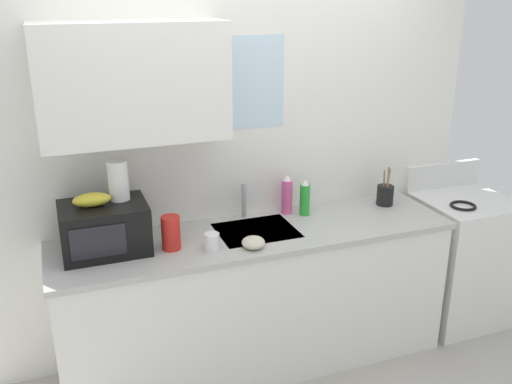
{
  "coord_description": "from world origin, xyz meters",
  "views": [
    {
      "loc": [
        -1.08,
        -2.87,
        2.26
      ],
      "look_at": [
        0.0,
        0.0,
        1.15
      ],
      "focal_mm": 39.82,
      "sensor_mm": 36.0,
      "label": 1
    }
  ],
  "objects": [
    {
      "name": "paper_towel_roll",
      "position": [
        -0.76,
        0.1,
        1.28
      ],
      "size": [
        0.11,
        0.11,
        0.22
      ],
      "primitive_type": "cylinder",
      "color": "white",
      "rests_on": "microwave"
    },
    {
      "name": "dish_soap_bottle_pink",
      "position": [
        0.29,
        0.21,
        1.02
      ],
      "size": [
        0.07,
        0.07,
        0.25
      ],
      "color": "#E55999",
      "rests_on": "counter_unit"
    },
    {
      "name": "utensil_crock",
      "position": [
        0.96,
        0.12,
        0.97
      ],
      "size": [
        0.11,
        0.11,
        0.26
      ],
      "color": "black",
      "rests_on": "counter_unit"
    },
    {
      "name": "kitchen_wall_assembly",
      "position": [
        -0.12,
        0.31,
        1.36
      ],
      "size": [
        3.15,
        0.42,
        2.5
      ],
      "color": "white",
      "rests_on": "ground"
    },
    {
      "name": "cereal_canister",
      "position": [
        -0.52,
        -0.05,
        1.0
      ],
      "size": [
        0.1,
        0.1,
        0.19
      ],
      "primitive_type": "cylinder",
      "color": "red",
      "rests_on": "counter_unit"
    },
    {
      "name": "dish_soap_bottle_green",
      "position": [
        0.38,
        0.15,
        1.01
      ],
      "size": [
        0.06,
        0.06,
        0.23
      ],
      "color": "green",
      "rests_on": "counter_unit"
    },
    {
      "name": "microwave",
      "position": [
        -0.86,
        0.05,
        1.04
      ],
      "size": [
        0.46,
        0.35,
        0.27
      ],
      "color": "black",
      "rests_on": "counter_unit"
    },
    {
      "name": "counter_unit",
      "position": [
        0.0,
        0.0,
        0.46
      ],
      "size": [
        2.38,
        0.63,
        0.9
      ],
      "color": "white",
      "rests_on": "ground"
    },
    {
      "name": "stove_range",
      "position": [
        1.54,
        0.0,
        0.46
      ],
      "size": [
        0.6,
        0.6,
        1.08
      ],
      "color": "white",
      "rests_on": "ground"
    },
    {
      "name": "small_bowl",
      "position": [
        -0.09,
        -0.2,
        0.93
      ],
      "size": [
        0.13,
        0.13,
        0.06
      ],
      "primitive_type": "ellipsoid",
      "color": "beige",
      "rests_on": "counter_unit"
    },
    {
      "name": "mug_white",
      "position": [
        -0.31,
        -0.14,
        0.95
      ],
      "size": [
        0.08,
        0.08,
        0.09
      ],
      "primitive_type": "cylinder",
      "color": "white",
      "rests_on": "counter_unit"
    },
    {
      "name": "sink_faucet",
      "position": [
        0.01,
        0.24,
        1.01
      ],
      "size": [
        0.03,
        0.03,
        0.22
      ],
      "primitive_type": "cylinder",
      "color": "#B2B5BA",
      "rests_on": "counter_unit"
    },
    {
      "name": "banana_bunch",
      "position": [
        -0.91,
        0.05,
        1.2
      ],
      "size": [
        0.2,
        0.11,
        0.07
      ],
      "primitive_type": "ellipsoid",
      "color": "gold",
      "rests_on": "microwave"
    }
  ]
}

